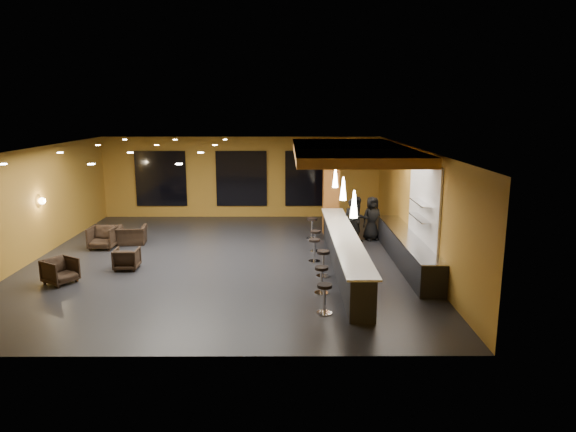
{
  "coord_description": "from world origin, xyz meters",
  "views": [
    {
      "loc": [
        1.94,
        -15.67,
        4.74
      ],
      "look_at": [
        2.0,
        0.5,
        1.3
      ],
      "focal_mm": 32.0,
      "sensor_mm": 36.0,
      "label": 1
    }
  ],
  "objects_px": {
    "pendant_0": "(354,204)",
    "bar_stool_4": "(315,238)",
    "bar_stool_1": "(321,276)",
    "column": "(331,187)",
    "staff_b": "(358,220)",
    "armchair_a": "(60,271)",
    "armchair_d": "(132,235)",
    "staff_a": "(352,222)",
    "armchair_c": "(103,238)",
    "bar_stool_5": "(312,226)",
    "prep_counter": "(407,250)",
    "staff_c": "(372,218)",
    "pendant_1": "(343,189)",
    "armchair_b": "(127,259)",
    "pendant_2": "(335,177)",
    "bar_stool_2": "(323,260)",
    "bar_stool_0": "(324,295)",
    "bar_counter": "(344,253)",
    "bar_stool_3": "(314,247)"
  },
  "relations": [
    {
      "from": "bar_stool_5",
      "to": "bar_stool_4",
      "type": "bearing_deg",
      "value": -89.16
    },
    {
      "from": "column",
      "to": "staff_b",
      "type": "height_order",
      "value": "column"
    },
    {
      "from": "column",
      "to": "pendant_2",
      "type": "height_order",
      "value": "column"
    },
    {
      "from": "bar_stool_1",
      "to": "pendant_0",
      "type": "bearing_deg",
      "value": 4.35
    },
    {
      "from": "pendant_0",
      "to": "pendant_1",
      "type": "distance_m",
      "value": 2.5
    },
    {
      "from": "bar_stool_2",
      "to": "bar_stool_4",
      "type": "bearing_deg",
      "value": 91.78
    },
    {
      "from": "staff_b",
      "to": "armchair_d",
      "type": "xyz_separation_m",
      "value": [
        -7.99,
        -0.22,
        -0.5
      ]
    },
    {
      "from": "prep_counter",
      "to": "armchair_d",
      "type": "bearing_deg",
      "value": 165.46
    },
    {
      "from": "bar_counter",
      "to": "pendant_0",
      "type": "bearing_deg",
      "value": -90.0
    },
    {
      "from": "prep_counter",
      "to": "bar_stool_1",
      "type": "distance_m",
      "value": 3.79
    },
    {
      "from": "bar_stool_0",
      "to": "armchair_c",
      "type": "bearing_deg",
      "value": 141.53
    },
    {
      "from": "bar_stool_1",
      "to": "bar_stool_5",
      "type": "distance_m",
      "value": 5.61
    },
    {
      "from": "bar_counter",
      "to": "pendant_1",
      "type": "height_order",
      "value": "pendant_1"
    },
    {
      "from": "staff_a",
      "to": "armchair_c",
      "type": "relative_size",
      "value": 1.96
    },
    {
      "from": "pendant_0",
      "to": "bar_stool_4",
      "type": "bearing_deg",
      "value": 100.73
    },
    {
      "from": "pendant_2",
      "to": "bar_stool_2",
      "type": "xyz_separation_m",
      "value": [
        -0.66,
        -3.7,
        -1.86
      ]
    },
    {
      "from": "staff_a",
      "to": "bar_stool_5",
      "type": "height_order",
      "value": "staff_a"
    },
    {
      "from": "pendant_1",
      "to": "armchair_b",
      "type": "height_order",
      "value": "pendant_1"
    },
    {
      "from": "pendant_0",
      "to": "bar_stool_4",
      "type": "xyz_separation_m",
      "value": [
        -0.74,
        3.89,
        -1.89
      ]
    },
    {
      "from": "staff_a",
      "to": "bar_stool_1",
      "type": "height_order",
      "value": "staff_a"
    },
    {
      "from": "staff_a",
      "to": "staff_b",
      "type": "bearing_deg",
      "value": 85.24
    },
    {
      "from": "pendant_2",
      "to": "armchair_d",
      "type": "bearing_deg",
      "value": -179.01
    },
    {
      "from": "pendant_1",
      "to": "armchair_b",
      "type": "bearing_deg",
      "value": -175.56
    },
    {
      "from": "column",
      "to": "bar_stool_3",
      "type": "distance_m",
      "value": 4.15
    },
    {
      "from": "prep_counter",
      "to": "pendant_2",
      "type": "distance_m",
      "value": 3.73
    },
    {
      "from": "bar_stool_4",
      "to": "armchair_a",
      "type": "bearing_deg",
      "value": -156.42
    },
    {
      "from": "bar_stool_0",
      "to": "bar_stool_2",
      "type": "relative_size",
      "value": 0.95
    },
    {
      "from": "staff_a",
      "to": "armchair_b",
      "type": "distance_m",
      "value": 7.52
    },
    {
      "from": "armchair_a",
      "to": "bar_stool_0",
      "type": "distance_m",
      "value": 7.41
    },
    {
      "from": "pendant_2",
      "to": "staff_b",
      "type": "relative_size",
      "value": 0.42
    },
    {
      "from": "staff_a",
      "to": "staff_b",
      "type": "height_order",
      "value": "staff_a"
    },
    {
      "from": "armchair_a",
      "to": "armchair_d",
      "type": "bearing_deg",
      "value": 21.6
    },
    {
      "from": "prep_counter",
      "to": "armchair_a",
      "type": "xyz_separation_m",
      "value": [
        -9.9,
        -1.74,
        -0.08
      ]
    },
    {
      "from": "bar_stool_0",
      "to": "bar_stool_2",
      "type": "distance_m",
      "value": 2.7
    },
    {
      "from": "armchair_a",
      "to": "column",
      "type": "bearing_deg",
      "value": -21.78
    },
    {
      "from": "bar_counter",
      "to": "staff_a",
      "type": "xyz_separation_m",
      "value": [
        0.57,
        2.65,
        0.33
      ]
    },
    {
      "from": "pendant_2",
      "to": "armchair_c",
      "type": "relative_size",
      "value": 0.83
    },
    {
      "from": "armchair_a",
      "to": "bar_stool_2",
      "type": "bearing_deg",
      "value": -54.0
    },
    {
      "from": "pendant_0",
      "to": "staff_a",
      "type": "bearing_deg",
      "value": 83.0
    },
    {
      "from": "armchair_c",
      "to": "prep_counter",
      "type": "bearing_deg",
      "value": -9.23
    },
    {
      "from": "armchair_d",
      "to": "staff_b",
      "type": "bearing_deg",
      "value": 174.73
    },
    {
      "from": "armchair_b",
      "to": "armchair_c",
      "type": "bearing_deg",
      "value": -58.08
    },
    {
      "from": "pendant_0",
      "to": "staff_c",
      "type": "bearing_deg",
      "value": 75.54
    },
    {
      "from": "armchair_c",
      "to": "bar_stool_1",
      "type": "height_order",
      "value": "armchair_c"
    },
    {
      "from": "prep_counter",
      "to": "pendant_2",
      "type": "height_order",
      "value": "pendant_2"
    },
    {
      "from": "prep_counter",
      "to": "armchair_a",
      "type": "height_order",
      "value": "prep_counter"
    },
    {
      "from": "pendant_1",
      "to": "staff_c",
      "type": "bearing_deg",
      "value": 64.43
    },
    {
      "from": "prep_counter",
      "to": "staff_c",
      "type": "distance_m",
      "value": 3.0
    },
    {
      "from": "staff_a",
      "to": "bar_stool_2",
      "type": "relative_size",
      "value": 2.17
    },
    {
      "from": "prep_counter",
      "to": "staff_b",
      "type": "bearing_deg",
      "value": 114.29
    }
  ]
}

